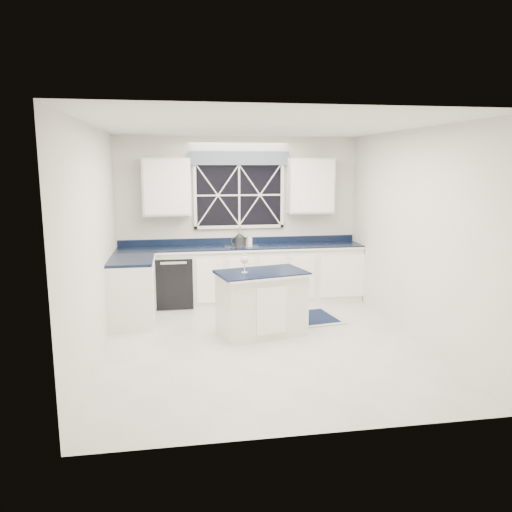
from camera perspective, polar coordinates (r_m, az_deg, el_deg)
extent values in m
plane|color=#B4B4AF|center=(6.50, 0.73, -9.85)|extent=(4.50, 4.50, 0.00)
cube|color=silver|center=(8.37, -1.96, 4.25)|extent=(4.00, 0.10, 2.70)
cube|color=white|center=(8.22, -1.65, -2.22)|extent=(3.98, 0.60, 0.90)
cube|color=white|center=(7.40, -13.98, -3.98)|extent=(0.60, 1.00, 0.90)
cube|color=black|center=(8.13, -1.67, 1.01)|extent=(3.98, 0.64, 0.04)
cube|color=black|center=(8.16, -9.33, -2.75)|extent=(0.60, 0.58, 0.82)
cube|color=black|center=(8.30, -1.95, 6.97)|extent=(1.40, 0.02, 1.00)
cube|color=slate|center=(8.23, -1.92, 11.12)|extent=(1.65, 0.04, 0.22)
cube|color=white|center=(8.09, -10.19, 7.78)|extent=(0.75, 0.34, 0.90)
cube|color=white|center=(8.39, 6.23, 7.98)|extent=(0.75, 0.34, 0.90)
cylinder|color=silver|center=(8.34, -1.87, 1.53)|extent=(0.05, 0.05, 0.04)
cylinder|color=silver|center=(8.32, -1.88, 2.48)|extent=(0.02, 0.02, 0.28)
cylinder|color=silver|center=(8.21, -1.80, 3.29)|extent=(0.02, 0.18, 0.02)
cube|color=white|center=(6.71, 0.63, -5.51)|extent=(1.21, 0.87, 0.82)
cube|color=black|center=(6.60, 0.64, -1.94)|extent=(1.27, 0.93, 0.04)
cube|color=#ACACA7|center=(7.40, 4.23, -7.26)|extent=(1.49, 1.04, 0.01)
cube|color=#101A37|center=(7.39, 4.23, -7.19)|extent=(1.32, 0.87, 0.01)
cylinder|color=#2A2A2D|center=(8.15, -1.88, 1.70)|extent=(0.22, 0.22, 0.15)
cone|color=#2A2A2D|center=(8.14, -1.88, 2.44)|extent=(0.18, 0.18, 0.06)
torus|color=#2A2A2D|center=(8.12, -2.50, 1.74)|extent=(0.12, 0.05, 0.12)
cylinder|color=#2A2A2D|center=(8.19, -1.19, 1.90)|extent=(0.08, 0.03, 0.10)
cylinder|color=silver|center=(6.53, -1.33, -1.87)|extent=(0.08, 0.08, 0.01)
cylinder|color=silver|center=(6.52, -1.33, -1.29)|extent=(0.01, 0.01, 0.13)
ellipsoid|color=silver|center=(6.50, -1.34, -0.36)|extent=(0.10, 0.10, 0.13)
cylinder|color=#D0C76E|center=(6.50, -1.34, -0.56)|extent=(0.08, 0.08, 0.06)
imported|color=silver|center=(8.31, -0.81, 1.95)|extent=(0.10, 0.10, 0.17)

